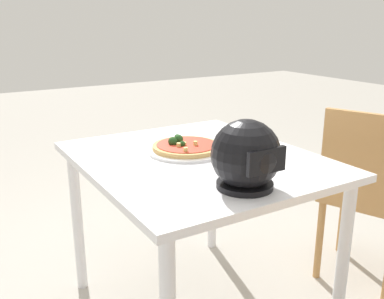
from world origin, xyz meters
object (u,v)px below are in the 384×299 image
Objects in this scene: motorcycle_helmet at (246,156)px; chair_side at (365,190)px; dining_table at (197,177)px; pizza at (186,146)px.

motorcycle_helmet reaches higher than chair_side.
dining_table is 1.16× the size of chair_side.
dining_table is 4.44× the size of motorcycle_helmet.
chair_side reaches higher than pizza.
pizza is 0.92m from chair_side.
dining_table is 0.86m from chair_side.
dining_table is 3.56× the size of pizza.
pizza is at bearing -95.10° from motorcycle_helmet.
motorcycle_helmet is at bearing 83.35° from dining_table.
motorcycle_helmet reaches higher than pizza.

